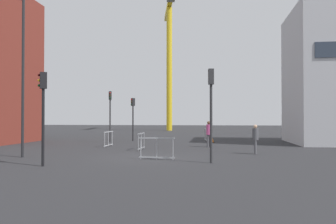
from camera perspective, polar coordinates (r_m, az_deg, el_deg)
name	(u,v)px	position (r m, az deg, el deg)	size (l,w,h in m)	color
ground	(148,158)	(17.96, -3.37, -7.51)	(160.00, 160.00, 0.00)	#28282B
construction_crane	(169,47)	(57.50, 0.20, 10.59)	(3.48, 13.07, 21.01)	yellow
streetlamp_tall	(18,63)	(19.74, -23.43, 7.43)	(1.89, 1.17, 8.35)	#232326
traffic_light_crosswalk	(211,100)	(15.86, 7.08, 1.94)	(0.27, 0.38, 4.27)	#2D2D30
traffic_light_verge	(133,112)	(31.18, -5.78, 0.00)	(0.37, 0.37, 3.82)	#232326
traffic_light_near	(43,103)	(15.63, -19.84, 1.40)	(0.39, 0.35, 3.98)	black
traffic_light_island	(110,108)	(29.39, -9.49, 0.60)	(0.31, 0.39, 4.27)	#2D2D30
pedestrian_walking	(255,137)	(20.27, 14.16, -4.00)	(0.34, 0.34, 1.66)	#4C4C51
pedestrian_waiting	(209,132)	(24.49, 6.71, -3.26)	(0.34, 0.34, 1.82)	#4C4C51
safety_barrier_right_run	(157,148)	(17.11, -1.87, -5.95)	(1.80, 0.17, 1.08)	#9EA0A5
safety_barrier_front	(109,139)	(25.21, -9.73, -4.34)	(0.07, 2.03, 1.08)	#B2B5BA
safety_barrier_left_run	(141,141)	(22.39, -4.41, -4.77)	(0.07, 1.94, 1.08)	gray
safety_barrier_rear	(205,134)	(31.33, 6.17, -3.69)	(0.25, 2.16, 1.08)	#9EA0A5
traffic_cone_orange	(212,139)	(29.19, 7.17, -4.48)	(0.56, 0.56, 0.57)	black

